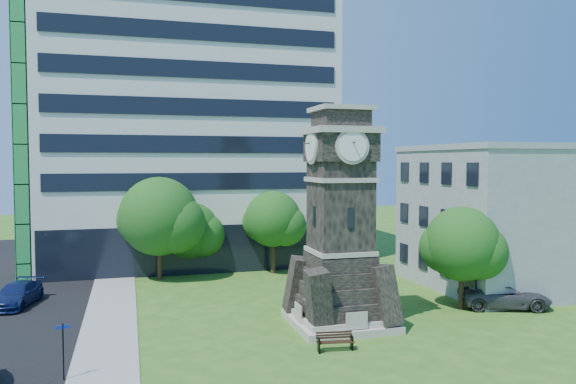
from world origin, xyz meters
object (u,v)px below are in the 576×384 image
object	(u,v)px
car_street_north	(17,295)
clock_tower	(340,232)
park_bench	(335,341)
car_east_lot	(505,296)
street_sign	(63,345)

from	to	relation	value
car_street_north	clock_tower	bearing A→B (deg)	-15.15
clock_tower	park_bench	world-z (taller)	clock_tower
clock_tower	car_east_lot	distance (m)	12.18
street_sign	park_bench	bearing A→B (deg)	-11.62
clock_tower	street_sign	xyz separation A→B (m)	(-14.09, -4.43, -3.76)
car_street_north	park_bench	bearing A→B (deg)	-27.04
clock_tower	park_bench	distance (m)	6.51
car_east_lot	park_bench	xyz separation A→B (m)	(-13.10, -4.60, -0.27)
car_east_lot	street_sign	world-z (taller)	street_sign
car_east_lot	street_sign	size ratio (longest dim) A/B	2.27
street_sign	clock_tower	bearing A→B (deg)	3.95
clock_tower	car_east_lot	size ratio (longest dim) A/B	2.21
street_sign	car_east_lot	bearing A→B (deg)	-2.36
park_bench	street_sign	world-z (taller)	street_sign
car_street_north	street_sign	bearing A→B (deg)	-60.79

